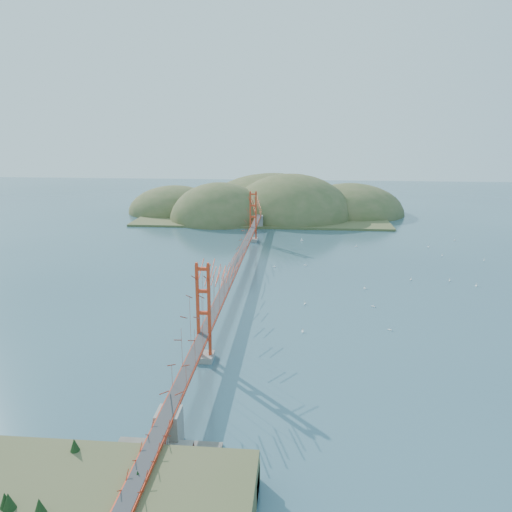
# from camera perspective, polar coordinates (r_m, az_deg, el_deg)

# --- Properties ---
(ground) EXTENTS (320.00, 320.00, 0.00)m
(ground) POSITION_cam_1_polar(r_m,az_deg,el_deg) (86.95, -2.17, -2.85)
(ground) COLOR #2F505E
(ground) RESTS_ON ground
(bridge) EXTENTS (2.20, 94.40, 12.00)m
(bridge) POSITION_cam_1_polar(r_m,az_deg,el_deg) (85.24, -2.20, 1.67)
(bridge) COLOR gray
(bridge) RESTS_ON ground
(approach_viaduct) EXTENTS (1.40, 12.00, 3.38)m
(approach_viaduct) POSITION_cam_1_polar(r_m,az_deg,el_deg) (40.02, -12.26, -22.37)
(approach_viaduct) COLOR #B52C14
(approach_viaduct) RESTS_ON ground
(promontory) EXTENTS (9.00, 6.00, 0.24)m
(promontory) POSITION_cam_1_polar(r_m,az_deg,el_deg) (44.07, -10.68, -22.27)
(promontory) COLOR #59544C
(promontory) RESTS_ON ground
(fort) EXTENTS (3.70, 2.30, 1.75)m
(fort) POSITION_cam_1_polar(r_m,az_deg,el_deg) (44.19, -9.93, -21.23)
(fort) COLOR maroon
(fort) RESTS_ON ground
(far_headlands) EXTENTS (84.00, 58.00, 25.00)m
(far_headlands) POSITION_cam_1_polar(r_m,az_deg,el_deg) (153.18, 1.85, 4.96)
(far_headlands) COLOR brown
(far_headlands) RESTS_ON ground
(sailboat_4) EXTENTS (0.63, 0.63, 0.69)m
(sailboat_4) POSITION_cam_1_polar(r_m,az_deg,el_deg) (92.93, 21.24, -2.61)
(sailboat_4) COLOR white
(sailboat_4) RESTS_ON ground
(sailboat_6) EXTENTS (0.59, 0.59, 0.63)m
(sailboat_6) POSITION_cam_1_polar(r_m,az_deg,el_deg) (76.89, 13.25, -5.57)
(sailboat_6) COLOR white
(sailboat_6) RESTS_ON ground
(sailboat_1) EXTENTS (0.63, 0.63, 0.68)m
(sailboat_1) POSITION_cam_1_polar(r_m,az_deg,el_deg) (84.78, 12.33, -3.57)
(sailboat_1) COLOR white
(sailboat_1) RESTS_ON ground
(sailboat_8) EXTENTS (0.59, 0.59, 0.61)m
(sailboat_8) POSITION_cam_1_polar(r_m,az_deg,el_deg) (109.81, 20.49, 0.06)
(sailboat_8) COLOR white
(sailboat_8) RESTS_ON ground
(sailboat_10) EXTENTS (0.47, 0.56, 0.65)m
(sailboat_10) POSITION_cam_1_polar(r_m,az_deg,el_deg) (66.49, 5.35, -8.54)
(sailboat_10) COLOR white
(sailboat_10) RESTS_ON ground
(sailboat_3) EXTENTS (0.67, 0.67, 0.74)m
(sailboat_3) POSITION_cam_1_polar(r_m,az_deg,el_deg) (116.74, 5.24, 1.82)
(sailboat_3) COLOR white
(sailboat_3) RESTS_ON ground
(sailboat_7) EXTENTS (0.57, 0.51, 0.65)m
(sailboat_7) POSITION_cam_1_polar(r_m,az_deg,el_deg) (112.75, 11.37, 1.10)
(sailboat_7) COLOR white
(sailboat_7) RESTS_ON ground
(sailboat_5) EXTENTS (0.49, 0.61, 0.71)m
(sailboat_5) POSITION_cam_1_polar(r_m,az_deg,el_deg) (91.91, 23.88, -3.08)
(sailboat_5) COLOR white
(sailboat_5) RESTS_ON ground
(sailboat_2) EXTENTS (0.57, 0.57, 0.62)m
(sailboat_2) POSITION_cam_1_polar(r_m,az_deg,el_deg) (69.09, 15.04, -8.09)
(sailboat_2) COLOR white
(sailboat_2) RESTS_ON ground
(sailboat_0) EXTENTS (0.52, 0.59, 0.67)m
(sailboat_0) POSITION_cam_1_polar(r_m,az_deg,el_deg) (76.19, 5.59, -5.42)
(sailboat_0) COLOR white
(sailboat_0) RESTS_ON ground
(sailboat_16) EXTENTS (0.66, 0.66, 0.71)m
(sailboat_16) POSITION_cam_1_polar(r_m,az_deg,el_deg) (96.57, 5.65, -1.00)
(sailboat_16) COLOR white
(sailboat_16) RESTS_ON ground
(sailboat_15) EXTENTS (0.59, 0.62, 0.70)m
(sailboat_15) POSITION_cam_1_polar(r_m,az_deg,el_deg) (116.78, 19.13, 1.04)
(sailboat_15) COLOR white
(sailboat_15) RESTS_ON ground
(sailboat_17) EXTENTS (0.58, 0.53, 0.66)m
(sailboat_17) POSITION_cam_1_polar(r_m,az_deg,el_deg) (125.31, 21.77, 1.70)
(sailboat_17) COLOR white
(sailboat_17) RESTS_ON ground
(sailboat_9) EXTENTS (0.51, 0.56, 0.63)m
(sailboat_9) POSITION_cam_1_polar(r_m,az_deg,el_deg) (109.52, 24.62, -0.40)
(sailboat_9) COLOR white
(sailboat_9) RESTS_ON ground
(sailboat_extra_0) EXTENTS (0.55, 0.52, 0.62)m
(sailboat_extra_0) POSITION_cam_1_polar(r_m,az_deg,el_deg) (94.97, 2.10, -1.22)
(sailboat_extra_0) COLOR white
(sailboat_extra_0) RESTS_ON ground
(sailboat_extra_1) EXTENTS (0.66, 0.66, 0.71)m
(sailboat_extra_1) POSITION_cam_1_polar(r_m,az_deg,el_deg) (91.38, 17.27, -2.55)
(sailboat_extra_1) COLOR white
(sailboat_extra_1) RESTS_ON ground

